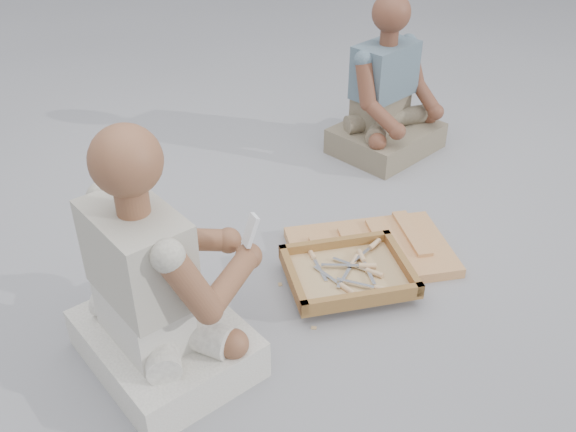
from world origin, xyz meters
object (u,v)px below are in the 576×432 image
carved_panel (371,252)px  tool_tray (348,273)px  craftsman (157,292)px  companion (387,102)px

carved_panel → tool_tray: tool_tray is taller
carved_panel → craftsman: bearing=-169.3°
craftsman → companion: craftsman is taller
carved_panel → craftsman: craftsman is taller
tool_tray → craftsman: bearing=-175.8°
tool_tray → companion: 1.25m
tool_tray → companion: size_ratio=0.66×
carved_panel → craftsman: (-0.97, -0.18, 0.29)m
carved_panel → craftsman: size_ratio=0.73×
carved_panel → companion: bearing=52.7°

